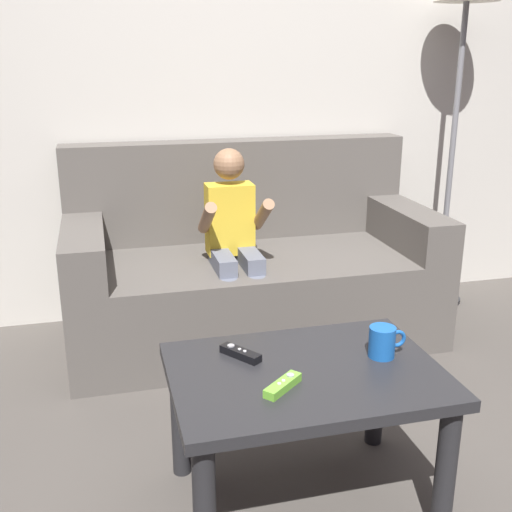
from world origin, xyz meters
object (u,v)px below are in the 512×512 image
person_seated_on_couch (234,240)px  coffee_mug (383,342)px  game_remote_black_near_edge (240,353)px  game_remote_lime_center (283,385)px  couch (250,272)px  floor_lamp (466,9)px  coffee_table (305,394)px

person_seated_on_couch → coffee_mug: size_ratio=7.88×
game_remote_black_near_edge → game_remote_lime_center: bearing=-72.1°
game_remote_lime_center → couch: bearing=79.8°
game_remote_lime_center → floor_lamp: 2.28m
couch → game_remote_lime_center: bearing=-100.2°
game_remote_lime_center → coffee_mug: 0.37m
coffee_mug → game_remote_black_near_edge: bearing=166.4°
person_seated_on_couch → coffee_mug: 1.07m
coffee_mug → game_remote_lime_center: bearing=-161.9°
couch → game_remote_black_near_edge: (-0.31, -1.12, 0.15)m
couch → game_remote_black_near_edge: size_ratio=12.74×
couch → person_seated_on_couch: person_seated_on_couch is taller
game_remote_black_near_edge → coffee_table: bearing=-36.6°
person_seated_on_couch → floor_lamp: (1.25, 0.32, 0.99)m
couch → coffee_table: couch is taller
couch → coffee_mug: size_ratio=14.55×
person_seated_on_couch → game_remote_black_near_edge: size_ratio=6.90×
coffee_table → game_remote_black_near_edge: game_remote_black_near_edge is taller
person_seated_on_couch → game_remote_lime_center: bearing=-95.9°
person_seated_on_couch → coffee_table: 1.08m
game_remote_lime_center → floor_lamp: size_ratio=0.07×
coffee_table → coffee_mug: 0.28m
game_remote_black_near_edge → coffee_mug: 0.43m
person_seated_on_couch → game_remote_black_near_edge: 0.97m
couch → person_seated_on_couch: (-0.12, -0.18, 0.22)m
person_seated_on_couch → floor_lamp: floor_lamp is taller
couch → floor_lamp: floor_lamp is taller
couch → person_seated_on_couch: size_ratio=1.85×
couch → coffee_mug: (0.11, -1.22, 0.19)m
coffee_table → game_remote_lime_center: game_remote_lime_center is taller
coffee_table → coffee_mug: (0.25, 0.02, 0.13)m
coffee_table → floor_lamp: floor_lamp is taller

